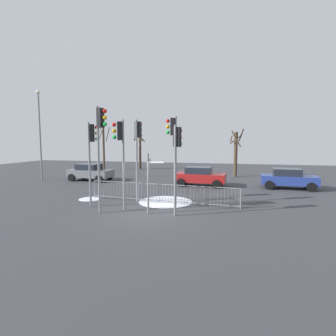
% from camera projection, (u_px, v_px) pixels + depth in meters
% --- Properties ---
extents(ground_plane, '(60.00, 60.00, 0.00)m').
position_uv_depth(ground_plane, '(149.00, 214.00, 12.63)').
color(ground_plane, '#38383D').
extents(traffic_light_rear_left, '(0.56, 0.35, 4.76)m').
position_uv_depth(traffic_light_rear_left, '(173.00, 141.00, 13.90)').
color(traffic_light_rear_left, slate).
rests_on(traffic_light_rear_left, ground).
extents(traffic_light_foreground_left, '(0.36, 0.56, 4.65)m').
position_uv_depth(traffic_light_foreground_left, '(138.00, 142.00, 14.87)').
color(traffic_light_foreground_left, slate).
rests_on(traffic_light_foreground_left, ground).
extents(traffic_light_mid_right, '(0.56, 0.35, 5.08)m').
position_uv_depth(traffic_light_mid_right, '(100.00, 136.00, 12.34)').
color(traffic_light_mid_right, slate).
rests_on(traffic_light_mid_right, ground).
extents(traffic_light_mid_left, '(0.38, 0.54, 4.19)m').
position_uv_depth(traffic_light_mid_left, '(177.00, 150.00, 12.06)').
color(traffic_light_mid_left, slate).
rests_on(traffic_light_mid_left, ground).
extents(traffic_light_rear_right, '(0.53, 0.39, 4.50)m').
position_uv_depth(traffic_light_rear_right, '(120.00, 144.00, 12.89)').
color(traffic_light_rear_right, slate).
rests_on(traffic_light_rear_right, ground).
extents(traffic_light_foreground_right, '(0.49, 0.44, 4.42)m').
position_uv_depth(traffic_light_foreground_right, '(92.00, 145.00, 13.74)').
color(traffic_light_foreground_right, slate).
rests_on(traffic_light_foreground_right, ground).
extents(direction_sign_post, '(0.77, 0.25, 2.89)m').
position_uv_depth(direction_sign_post, '(149.00, 180.00, 12.46)').
color(direction_sign_post, slate).
rests_on(direction_sign_post, ground).
extents(pedestrian_guard_railing, '(8.72, 0.81, 1.07)m').
position_uv_depth(pedestrian_guard_railing, '(161.00, 193.00, 14.81)').
color(pedestrian_guard_railing, slate).
rests_on(pedestrian_guard_railing, ground).
extents(car_red_far, '(3.91, 2.15, 1.47)m').
position_uv_depth(car_red_far, '(200.00, 176.00, 20.45)').
color(car_red_far, maroon).
rests_on(car_red_far, ground).
extents(car_blue_trailing, '(3.92, 2.16, 1.47)m').
position_uv_depth(car_blue_trailing, '(288.00, 178.00, 19.22)').
color(car_blue_trailing, navy).
rests_on(car_blue_trailing, ground).
extents(car_grey_near, '(3.90, 2.13, 1.47)m').
position_uv_depth(car_grey_near, '(90.00, 172.00, 23.20)').
color(car_grey_near, slate).
rests_on(car_grey_near, ground).
extents(street_lamp, '(0.36, 0.36, 7.86)m').
position_uv_depth(street_lamp, '(40.00, 127.00, 23.02)').
color(street_lamp, slate).
rests_on(street_lamp, ground).
extents(bare_tree_left, '(1.64, 1.64, 6.26)m').
position_uv_depth(bare_tree_left, '(103.00, 146.00, 31.60)').
color(bare_tree_left, '#473828').
rests_on(bare_tree_left, ground).
extents(bare_tree_centre, '(1.50, 1.51, 5.17)m').
position_uv_depth(bare_tree_centre, '(140.00, 148.00, 32.86)').
color(bare_tree_centre, '#473828').
rests_on(bare_tree_centre, ground).
extents(bare_tree_right, '(1.31, 1.22, 4.65)m').
position_uv_depth(bare_tree_right, '(236.00, 152.00, 25.63)').
color(bare_tree_right, '#473828').
rests_on(bare_tree_right, ground).
extents(snow_patch_kerb, '(3.06, 3.06, 0.01)m').
position_uv_depth(snow_patch_kerb, '(165.00, 202.00, 15.09)').
color(snow_patch_kerb, white).
rests_on(snow_patch_kerb, ground).
extents(snow_patch_island, '(1.30, 1.30, 0.01)m').
position_uv_depth(snow_patch_island, '(90.00, 199.00, 15.77)').
color(snow_patch_island, silver).
rests_on(snow_patch_island, ground).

